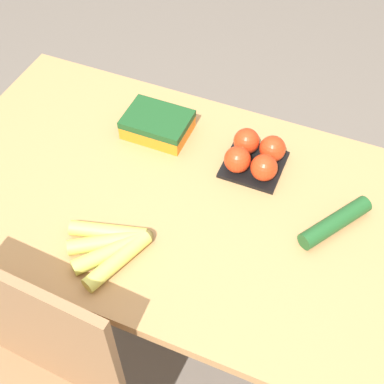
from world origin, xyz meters
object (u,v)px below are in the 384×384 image
tomato_pack (255,156)px  carrot_bag (157,123)px  banana_bunch (112,246)px  cucumber_near (335,222)px

tomato_pack → carrot_bag: bearing=-3.3°
carrot_bag → tomato_pack: bearing=176.7°
banana_bunch → cucumber_near: bearing=-150.1°
tomato_pack → cucumber_near: tomato_pack is taller
banana_bunch → carrot_bag: bearing=-80.0°
carrot_bag → cucumber_near: (-0.53, 0.13, -0.01)m
tomato_pack → cucumber_near: 0.27m
carrot_bag → cucumber_near: 0.54m
tomato_pack → carrot_bag: 0.29m
carrot_bag → cucumber_near: size_ratio=0.91×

